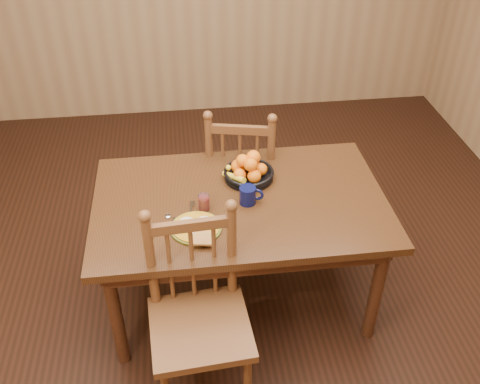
{
  "coord_description": "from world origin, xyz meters",
  "views": [
    {
      "loc": [
        -0.29,
        -2.3,
        2.53
      ],
      "look_at": [
        0.0,
        0.0,
        0.8
      ],
      "focal_mm": 40.0,
      "sensor_mm": 36.0,
      "label": 1
    }
  ],
  "objects": [
    {
      "name": "spoon",
      "position": [
        -0.39,
        -0.12,
        0.75
      ],
      "size": [
        0.05,
        0.16,
        0.01
      ],
      "rotation": [
        0.0,
        0.0,
        -0.32
      ],
      "color": "silver",
      "rests_on": "dining_table"
    },
    {
      "name": "room",
      "position": [
        0.0,
        0.0,
        1.35
      ],
      "size": [
        4.52,
        5.02,
        2.72
      ],
      "color": "black",
      "rests_on": "ground"
    },
    {
      "name": "chair_far",
      "position": [
        0.09,
        0.58,
        0.5
      ],
      "size": [
        0.55,
        0.53,
        1.02
      ],
      "rotation": [
        0.0,
        0.0,
        2.93
      ],
      "color": "#542D19",
      "rests_on": "ground"
    },
    {
      "name": "fork",
      "position": [
        -0.27,
        -0.07,
        0.75
      ],
      "size": [
        0.04,
        0.18,
        0.0
      ],
      "rotation": [
        0.0,
        0.0,
        -0.05
      ],
      "color": "silver",
      "rests_on": "dining_table"
    },
    {
      "name": "dining_table",
      "position": [
        0.0,
        0.0,
        0.67
      ],
      "size": [
        1.6,
        1.0,
        0.75
      ],
      "color": "black",
      "rests_on": "ground"
    },
    {
      "name": "juice_glass",
      "position": [
        -0.2,
        -0.06,
        0.79
      ],
      "size": [
        0.06,
        0.06,
        0.09
      ],
      "color": "silver",
      "rests_on": "dining_table"
    },
    {
      "name": "coffee_mug",
      "position": [
        0.04,
        -0.03,
        0.8
      ],
      "size": [
        0.13,
        0.09,
        0.1
      ],
      "color": "#090D35",
      "rests_on": "dining_table"
    },
    {
      "name": "breakfast_plate",
      "position": [
        -0.25,
        -0.22,
        0.76
      ],
      "size": [
        0.26,
        0.29,
        0.04
      ],
      "color": "#59601E",
      "rests_on": "dining_table"
    },
    {
      "name": "fruit_bowl",
      "position": [
        0.07,
        0.19,
        0.81
      ],
      "size": [
        0.29,
        0.29,
        0.17
      ],
      "color": "black",
      "rests_on": "dining_table"
    },
    {
      "name": "chair_near",
      "position": [
        -0.27,
        -0.59,
        0.51
      ],
      "size": [
        0.5,
        0.48,
        1.04
      ],
      "rotation": [
        0.0,
        0.0,
        0.07
      ],
      "color": "#542D19",
      "rests_on": "ground"
    }
  ]
}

